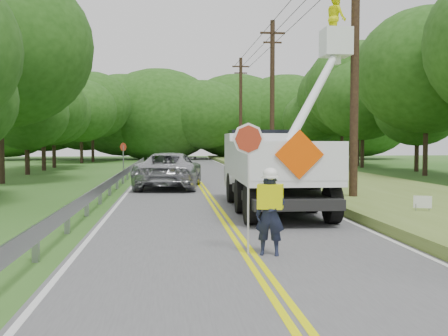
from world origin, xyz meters
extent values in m
plane|color=#275917|center=(0.00, 0.00, 0.00)|extent=(140.00, 140.00, 0.00)
cube|color=#505053|center=(0.00, 14.00, 0.01)|extent=(7.20, 96.00, 0.02)
cube|color=#EDF200|center=(-0.10, 14.00, 0.02)|extent=(0.12, 96.00, 0.00)
cube|color=#EDF200|center=(0.10, 14.00, 0.02)|extent=(0.12, 96.00, 0.00)
cube|color=silver|center=(-3.45, 14.00, 0.02)|extent=(0.12, 96.00, 0.00)
cube|color=silver|center=(3.45, 14.00, 0.02)|extent=(0.12, 96.00, 0.00)
cube|color=gray|center=(-4.10, 1.00, 0.35)|extent=(0.12, 0.14, 0.70)
cube|color=gray|center=(-4.10, 4.00, 0.35)|extent=(0.12, 0.14, 0.70)
cube|color=gray|center=(-4.10, 7.00, 0.35)|extent=(0.12, 0.14, 0.70)
cube|color=gray|center=(-4.10, 10.00, 0.35)|extent=(0.12, 0.14, 0.70)
cube|color=gray|center=(-4.10, 13.00, 0.35)|extent=(0.12, 0.14, 0.70)
cube|color=gray|center=(-4.10, 16.00, 0.35)|extent=(0.12, 0.14, 0.70)
cube|color=gray|center=(-4.10, 19.00, 0.35)|extent=(0.12, 0.14, 0.70)
cube|color=gray|center=(-4.10, 22.00, 0.35)|extent=(0.12, 0.14, 0.70)
cube|color=gray|center=(-4.10, 25.00, 0.35)|extent=(0.12, 0.14, 0.70)
cube|color=gray|center=(-4.10, 28.00, 0.35)|extent=(0.12, 0.14, 0.70)
cube|color=gray|center=(-4.10, 31.00, 0.35)|extent=(0.12, 0.14, 0.70)
cube|color=gray|center=(-4.10, 34.00, 0.35)|extent=(0.12, 0.14, 0.70)
cube|color=gray|center=(-4.10, 37.00, 0.35)|extent=(0.12, 0.14, 0.70)
cube|color=gray|center=(-4.00, 15.00, 0.60)|extent=(0.05, 48.00, 0.34)
cylinder|color=black|center=(5.00, 9.00, 5.00)|extent=(0.30, 0.30, 10.00)
cylinder|color=black|center=(5.00, 24.00, 5.00)|extent=(0.30, 0.30, 10.00)
cube|color=black|center=(5.00, 24.00, 9.20)|extent=(1.60, 0.12, 0.12)
cube|color=black|center=(5.00, 24.00, 8.60)|extent=(1.20, 0.10, 0.10)
cylinder|color=black|center=(5.00, 39.00, 5.00)|extent=(0.30, 0.30, 10.00)
cube|color=black|center=(5.00, 39.00, 9.20)|extent=(1.60, 0.12, 0.12)
cube|color=black|center=(5.00, 39.00, 8.60)|extent=(1.20, 0.10, 0.10)
cylinder|color=black|center=(4.30, 17.50, 9.10)|extent=(0.03, 43.00, 0.03)
cylinder|color=black|center=(5.00, 17.50, 9.10)|extent=(0.03, 43.00, 0.03)
cylinder|color=black|center=(5.70, 17.50, 9.10)|extent=(0.03, 43.00, 0.03)
cube|color=#5A752B|center=(7.10, 14.00, 0.15)|extent=(7.00, 96.00, 0.30)
cylinder|color=#332319|center=(-10.57, 19.76, 2.12)|extent=(0.32, 0.32, 4.24)
cylinder|color=#332319|center=(-11.22, 27.23, 1.21)|extent=(0.32, 0.32, 2.42)
ellipsoid|color=#1E4712|center=(-11.22, 27.23, 4.16)|extent=(5.64, 5.64, 4.96)
cylinder|color=#332319|center=(-11.30, 32.19, 1.43)|extent=(0.32, 0.32, 2.86)
ellipsoid|color=#1E4712|center=(-11.30, 32.19, 4.93)|extent=(6.68, 6.68, 5.88)
cylinder|color=#332319|center=(-11.49, 36.63, 1.37)|extent=(0.32, 0.32, 2.73)
ellipsoid|color=#1E4712|center=(-11.49, 36.63, 4.71)|extent=(6.38, 6.38, 5.61)
cylinder|color=#332319|center=(-10.66, 45.49, 1.57)|extent=(0.32, 0.32, 3.13)
ellipsoid|color=#1E4712|center=(-10.66, 45.49, 5.39)|extent=(7.31, 7.31, 6.43)
cylinder|color=#332319|center=(-9.99, 48.74, 1.78)|extent=(0.32, 0.32, 3.57)
ellipsoid|color=#1E4712|center=(-9.99, 48.74, 6.15)|extent=(8.33, 8.33, 7.33)
cylinder|color=#332319|center=(15.14, 23.44, 2.00)|extent=(0.32, 0.32, 4.00)
ellipsoid|color=#1E4712|center=(15.14, 23.44, 6.88)|extent=(9.33, 9.33, 8.21)
cylinder|color=#332319|center=(16.80, 27.99, 1.38)|extent=(0.32, 0.32, 2.76)
ellipsoid|color=#1E4712|center=(16.80, 27.99, 4.75)|extent=(6.44, 6.44, 5.67)
cylinder|color=#332319|center=(14.84, 33.90, 1.70)|extent=(0.32, 0.32, 3.40)
ellipsoid|color=#1E4712|center=(14.84, 33.90, 5.86)|extent=(7.94, 7.94, 6.98)
cylinder|color=#332319|center=(15.36, 36.40, 2.05)|extent=(0.32, 0.32, 4.10)
ellipsoid|color=#1E4712|center=(15.36, 36.40, 7.06)|extent=(9.56, 9.56, 8.42)
cylinder|color=#332319|center=(16.16, 43.08, 2.00)|extent=(0.32, 0.32, 3.99)
ellipsoid|color=#1E4712|center=(16.16, 43.08, 6.88)|extent=(9.32, 9.32, 8.20)
cylinder|color=#332319|center=(13.72, 45.93, 1.37)|extent=(0.32, 0.32, 2.73)
ellipsoid|color=#1E4712|center=(13.72, 45.93, 4.71)|extent=(6.37, 6.37, 5.61)
ellipsoid|color=#1E4712|center=(-21.00, 55.26, 5.50)|extent=(13.78, 10.33, 10.33)
ellipsoid|color=#1E4712|center=(-17.04, 57.94, 5.50)|extent=(12.06, 9.05, 9.05)
ellipsoid|color=#1E4712|center=(-12.14, 57.28, 5.50)|extent=(11.74, 8.80, 8.80)
ellipsoid|color=#1E4712|center=(-7.32, 56.41, 5.50)|extent=(13.56, 10.17, 10.17)
ellipsoid|color=#1E4712|center=(-2.99, 56.15, 5.50)|extent=(15.43, 11.57, 11.57)
ellipsoid|color=#1E4712|center=(2.46, 54.40, 5.50)|extent=(11.27, 8.45, 8.45)
ellipsoid|color=#1E4712|center=(7.06, 57.79, 5.50)|extent=(14.55, 10.91, 10.91)
ellipsoid|color=#1E4712|center=(13.51, 56.98, 5.50)|extent=(14.33, 10.75, 10.75)
ellipsoid|color=#1E4712|center=(17.44, 56.09, 5.50)|extent=(13.09, 9.82, 9.82)
ellipsoid|color=#1E4712|center=(22.13, 54.07, 5.50)|extent=(13.91, 10.44, 10.44)
imported|color=#191E33|center=(0.41, 1.05, 0.83)|extent=(0.68, 0.54, 1.61)
cube|color=#CDD606|center=(0.41, 1.05, 1.19)|extent=(0.56, 0.44, 0.49)
ellipsoid|color=white|center=(0.41, 1.05, 1.64)|extent=(0.30, 0.30, 0.24)
cylinder|color=#B7B7B7|center=(-0.01, 1.23, 1.15)|extent=(0.04, 0.04, 2.26)
cylinder|color=#A52F17|center=(-0.01, 1.23, 2.33)|extent=(0.64, 0.09, 0.64)
cylinder|color=black|center=(0.61, 4.82, 0.56)|extent=(0.36, 1.09, 1.09)
cylinder|color=black|center=(2.87, 4.78, 0.56)|extent=(0.36, 1.09, 1.09)
cylinder|color=black|center=(0.65, 7.08, 0.56)|extent=(0.36, 1.09, 1.09)
cylinder|color=black|center=(2.92, 7.04, 0.56)|extent=(0.36, 1.09, 1.09)
cylinder|color=black|center=(0.71, 9.91, 0.56)|extent=(0.36, 1.09, 1.09)
cylinder|color=black|center=(2.97, 9.87, 0.56)|extent=(0.36, 1.09, 1.09)
cube|color=black|center=(1.79, 7.40, 0.64)|extent=(2.51, 7.28, 0.28)
cube|color=white|center=(1.78, 6.61, 1.21)|extent=(2.70, 5.25, 0.25)
cube|color=white|center=(0.50, 6.64, 1.77)|extent=(0.17, 5.20, 1.02)
cube|color=white|center=(3.06, 6.59, 1.77)|extent=(0.17, 5.20, 1.02)
cube|color=white|center=(1.73, 4.03, 1.77)|extent=(2.60, 0.12, 1.02)
cube|color=white|center=(1.85, 10.46, 1.55)|extent=(2.59, 2.20, 2.04)
cube|color=black|center=(1.85, 10.68, 2.28)|extent=(2.29, 1.51, 0.85)
cube|color=white|center=(1.75, 5.37, 1.77)|extent=(1.04, 1.04, 0.91)
cube|color=white|center=(4.30, 9.00, 5.77)|extent=(0.96, 0.96, 0.96)
imported|color=#CDD606|center=(4.30, 9.00, 6.63)|extent=(0.62, 0.80, 1.65)
cube|color=#FF5001|center=(1.73, 3.95, 1.94)|extent=(1.28, 0.06, 1.28)
imported|color=#A8A9AE|center=(-1.59, 16.26, 0.87)|extent=(3.48, 6.42, 1.71)
imported|color=#34353B|center=(-1.66, 23.86, 0.72)|extent=(3.60, 5.20, 1.40)
cylinder|color=gray|center=(-4.13, 19.81, 1.03)|extent=(0.06, 0.06, 2.05)
cylinder|color=#A52F17|center=(-4.13, 19.81, 1.96)|extent=(0.34, 0.36, 0.47)
cube|color=white|center=(5.61, 5.04, 0.55)|extent=(0.47, 0.21, 0.35)
cylinder|color=gray|center=(5.41, 5.04, 0.25)|extent=(0.02, 0.02, 0.50)
cylinder|color=gray|center=(5.81, 5.04, 0.25)|extent=(0.02, 0.02, 0.50)
camera|label=1|loc=(-1.56, -8.99, 2.29)|focal=41.48mm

